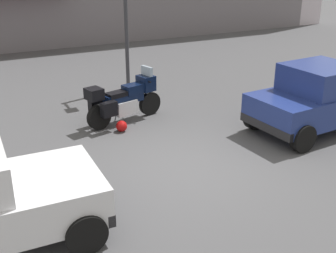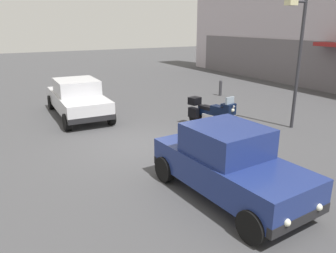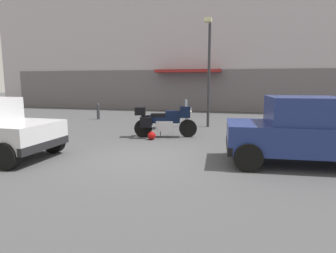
% 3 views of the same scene
% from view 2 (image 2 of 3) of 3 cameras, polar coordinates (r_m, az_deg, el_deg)
% --- Properties ---
extents(ground_plane, '(80.00, 80.00, 0.00)m').
position_cam_2_polar(ground_plane, '(10.77, -4.98, -3.23)').
color(ground_plane, '#424244').
extents(motorcycle, '(2.23, 1.04, 1.36)m').
position_cam_2_polar(motorcycle, '(12.23, 7.56, 2.25)').
color(motorcycle, black).
rests_on(motorcycle, ground).
extents(helmet, '(0.28, 0.28, 0.28)m').
position_cam_2_polar(helmet, '(12.28, 4.47, 0.08)').
color(helmet, '#990C0C').
rests_on(helmet, ground).
extents(car_hatchback_near, '(3.96, 2.03, 1.64)m').
position_cam_2_polar(car_hatchback_near, '(7.49, 10.44, -6.28)').
color(car_hatchback_near, navy).
rests_on(car_hatchback_near, ground).
extents(car_sedan_far, '(4.61, 1.99, 1.56)m').
position_cam_2_polar(car_sedan_far, '(14.43, -15.34, 4.76)').
color(car_sedan_far, silver).
rests_on(car_sedan_far, ground).
extents(streetlamp_curbside, '(0.28, 0.94, 4.58)m').
position_cam_2_polar(streetlamp_curbside, '(12.78, 21.38, 11.82)').
color(streetlamp_curbside, '#2D2D33').
rests_on(streetlamp_curbside, ground).
extents(bollard_curbside, '(0.16, 0.16, 0.85)m').
position_cam_2_polar(bollard_curbside, '(18.31, 9.04, 6.68)').
color(bollard_curbside, '#333338').
rests_on(bollard_curbside, ground).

